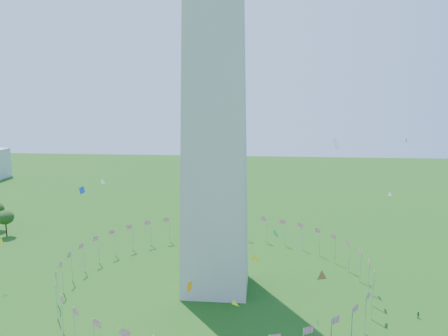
# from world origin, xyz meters

# --- Properties ---
(flag_ring) EXTENTS (80.24, 80.24, 9.00)m
(flag_ring) POSITION_xyz_m (-0.00, 50.00, 4.50)
(flag_ring) COLOR silver
(flag_ring) RESTS_ON ground
(kites_aloft) EXTENTS (116.63, 70.73, 41.79)m
(kites_aloft) POSITION_xyz_m (8.04, 24.27, 18.67)
(kites_aloft) COLOR yellow
(kites_aloft) RESTS_ON ground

